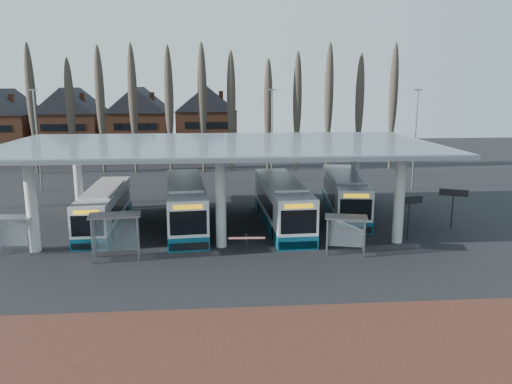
{
  "coord_description": "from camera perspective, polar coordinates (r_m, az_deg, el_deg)",
  "views": [
    {
      "loc": [
        -0.26,
        -29.32,
        10.47
      ],
      "look_at": [
        2.68,
        7.0,
        2.72
      ],
      "focal_mm": 35.0,
      "sensor_mm": 36.0,
      "label": 1
    }
  ],
  "objects": [
    {
      "name": "bus_0",
      "position": [
        39.09,
        -16.91,
        -1.87
      ],
      "size": [
        2.55,
        11.06,
        3.06
      ],
      "rotation": [
        0.0,
        0.0,
        0.02
      ],
      "color": "white",
      "rests_on": "ground"
    },
    {
      "name": "poplar_row",
      "position": [
        62.35,
        -4.46,
        10.42
      ],
      "size": [
        45.1,
        1.1,
        14.5
      ],
      "color": "#473D33",
      "rests_on": "ground"
    },
    {
      "name": "lamp_post_c",
      "position": [
        53.57,
        17.72,
        5.94
      ],
      "size": [
        0.8,
        0.16,
        10.17
      ],
      "color": "slate",
      "rests_on": "ground"
    },
    {
      "name": "barrier",
      "position": [
        31.99,
        -1.07,
        -5.39
      ],
      "size": [
        2.33,
        0.68,
        1.16
      ],
      "rotation": [
        0.0,
        0.0,
        -0.05
      ],
      "color": "black",
      "rests_on": "ground"
    },
    {
      "name": "info_sign_0",
      "position": [
        35.7,
        17.11,
        -1.3
      ],
      "size": [
        2.02,
        0.66,
        3.07
      ],
      "rotation": [
        0.0,
        0.0,
        0.27
      ],
      "color": "black",
      "rests_on": "ground"
    },
    {
      "name": "station_canopy",
      "position": [
        37.63,
        -4.21,
        4.67
      ],
      "size": [
        32.0,
        16.0,
        6.34
      ],
      "color": "beige",
      "rests_on": "ground"
    },
    {
      "name": "ground",
      "position": [
        31.14,
        -3.91,
        -7.67
      ],
      "size": [
        140.0,
        140.0,
        0.0
      ],
      "primitive_type": "plane",
      "color": "black",
      "rests_on": "ground"
    },
    {
      "name": "bus_3",
      "position": [
        42.16,
        10.07,
        -0.35
      ],
      "size": [
        4.05,
        12.31,
        3.36
      ],
      "rotation": [
        0.0,
        0.0,
        -0.12
      ],
      "color": "white",
      "rests_on": "ground"
    },
    {
      "name": "info_sign_1",
      "position": [
        39.68,
        21.64,
        -0.39
      ],
      "size": [
        1.89,
        0.94,
        3.01
      ],
      "rotation": [
        0.0,
        0.0,
        -0.43
      ],
      "color": "black",
      "rests_on": "ground"
    },
    {
      "name": "lamp_post_a",
      "position": [
        54.54,
        -23.7,
        5.6
      ],
      "size": [
        0.8,
        0.16,
        10.17
      ],
      "color": "slate",
      "rests_on": "ground"
    },
    {
      "name": "shelter_0",
      "position": [
        35.4,
        -25.94,
        -3.53
      ],
      "size": [
        2.63,
        1.42,
        2.38
      ],
      "rotation": [
        0.0,
        0.0,
        -0.06
      ],
      "color": "gray",
      "rests_on": "ground"
    },
    {
      "name": "townhouse_row",
      "position": [
        75.08,
        -16.69,
        8.05
      ],
      "size": [
        36.8,
        10.3,
        12.25
      ],
      "color": "brown",
      "rests_on": "ground"
    },
    {
      "name": "shelter_1",
      "position": [
        31.82,
        -15.77,
        -3.75
      ],
      "size": [
        3.23,
        1.88,
        2.85
      ],
      "rotation": [
        0.0,
        0.0,
        0.11
      ],
      "color": "gray",
      "rests_on": "ground"
    },
    {
      "name": "shelter_2",
      "position": [
        32.17,
        10.23,
        -3.85
      ],
      "size": [
        2.88,
        1.89,
        2.46
      ],
      "rotation": [
        0.0,
        0.0,
        -0.23
      ],
      "color": "gray",
      "rests_on": "ground"
    },
    {
      "name": "bus_1",
      "position": [
        38.3,
        -8.05,
        -1.42
      ],
      "size": [
        3.75,
        12.77,
        3.5
      ],
      "rotation": [
        0.0,
        0.0,
        0.09
      ],
      "color": "white",
      "rests_on": "ground"
    },
    {
      "name": "lamp_post_b",
      "position": [
        55.91,
        1.84,
        6.74
      ],
      "size": [
        0.8,
        0.16,
        10.17
      ],
      "color": "slate",
      "rests_on": "ground"
    },
    {
      "name": "bus_2",
      "position": [
        38.25,
        2.96,
        -1.34
      ],
      "size": [
        3.19,
        12.68,
        3.5
      ],
      "rotation": [
        0.0,
        0.0,
        0.04
      ],
      "color": "white",
      "rests_on": "ground"
    },
    {
      "name": "brick_strip",
      "position": [
        20.23,
        -3.42,
        -19.12
      ],
      "size": [
        70.0,
        10.0,
        0.03
      ],
      "primitive_type": "cube",
      "color": "#532C21",
      "rests_on": "ground"
    }
  ]
}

